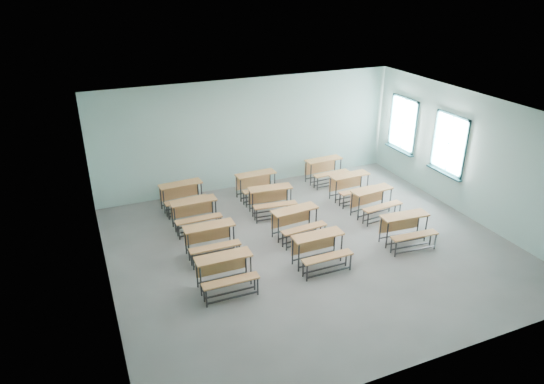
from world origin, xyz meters
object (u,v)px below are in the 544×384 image
(desk_unit_r2c0, at_px, (195,210))
(desk_unit_r3c1, at_px, (257,182))
(desk_unit_r2c1, at_px, (271,197))
(desk_unit_r0c2, at_px, (406,226))
(desk_unit_r1c1, at_px, (297,219))
(desk_unit_r3c2, at_px, (325,167))
(desk_unit_r0c0, at_px, (225,268))
(desk_unit_r3c0, at_px, (182,193))
(desk_unit_r0c1, at_px, (320,246))
(desk_unit_r2c2, at_px, (351,183))
(desk_unit_r1c0, at_px, (211,236))
(desk_unit_r1c2, at_px, (374,199))

(desk_unit_r2c0, xyz_separation_m, desk_unit_r3c1, (2.06, 1.04, 0.00))
(desk_unit_r2c1, bearing_deg, desk_unit_r0c2, -43.41)
(desk_unit_r1c1, distance_m, desk_unit_r3c2, 3.51)
(desk_unit_r0c0, bearing_deg, desk_unit_r3c0, 89.94)
(desk_unit_r2c1, relative_size, desk_unit_r3c2, 1.03)
(desk_unit_r0c0, distance_m, desk_unit_r0c1, 2.15)
(desk_unit_r2c0, xyz_separation_m, desk_unit_r2c1, (2.05, -0.02, 0.00))
(desk_unit_r3c0, distance_m, desk_unit_r3c2, 4.42)
(desk_unit_r0c2, relative_size, desk_unit_r3c2, 1.01)
(desk_unit_r3c2, bearing_deg, desk_unit_r2c1, -153.65)
(desk_unit_r0c0, distance_m, desk_unit_r0c2, 4.44)
(desk_unit_r0c2, height_order, desk_unit_r3c1, same)
(desk_unit_r0c2, bearing_deg, desk_unit_r3c2, 93.83)
(desk_unit_r2c2, relative_size, desk_unit_r3c0, 0.98)
(desk_unit_r2c0, bearing_deg, desk_unit_r2c1, -1.01)
(desk_unit_r0c2, height_order, desk_unit_r3c2, same)
(desk_unit_r0c2, relative_size, desk_unit_r1c0, 1.04)
(desk_unit_r1c0, distance_m, desk_unit_r1c1, 2.13)
(desk_unit_r1c1, xyz_separation_m, desk_unit_r3c2, (2.25, 2.70, 0.00))
(desk_unit_r2c0, xyz_separation_m, desk_unit_r3c2, (4.37, 1.29, 0.00))
(desk_unit_r2c1, xyz_separation_m, desk_unit_r3c2, (2.32, 1.31, 0.00))
(desk_unit_r1c2, xyz_separation_m, desk_unit_r2c1, (-2.43, 1.14, 0.00))
(desk_unit_r0c1, xyz_separation_m, desk_unit_r2c2, (2.41, 2.65, 0.00))
(desk_unit_r0c1, bearing_deg, desk_unit_r2c1, 89.51)
(desk_unit_r0c2, relative_size, desk_unit_r3c0, 1.00)
(desk_unit_r1c0, relative_size, desk_unit_r1c2, 0.96)
(desk_unit_r1c2, bearing_deg, desk_unit_r0c1, -152.73)
(desk_unit_r1c1, height_order, desk_unit_r3c2, same)
(desk_unit_r0c1, relative_size, desk_unit_r3c1, 0.98)
(desk_unit_r0c1, height_order, desk_unit_r0c2, same)
(desk_unit_r0c2, distance_m, desk_unit_r3c1, 4.37)
(desk_unit_r3c0, xyz_separation_m, desk_unit_r3c2, (4.42, 0.13, 0.00))
(desk_unit_r1c2, bearing_deg, desk_unit_r0c2, -100.44)
(desk_unit_r2c2, xyz_separation_m, desk_unit_r3c0, (-4.50, 1.23, 0.00))
(desk_unit_r2c2, bearing_deg, desk_unit_r0c2, -94.85)
(desk_unit_r1c0, bearing_deg, desk_unit_r0c2, -15.55)
(desk_unit_r3c0, bearing_deg, desk_unit_r2c2, -19.41)
(desk_unit_r1c1, relative_size, desk_unit_r3c0, 1.01)
(desk_unit_r1c2, height_order, desk_unit_r3c0, same)
(desk_unit_r0c0, relative_size, desk_unit_r3c1, 0.98)
(desk_unit_r1c1, distance_m, desk_unit_r2c1, 1.39)
(desk_unit_r3c2, bearing_deg, desk_unit_r1c2, -90.59)
(desk_unit_r0c2, xyz_separation_m, desk_unit_r2c2, (0.11, 2.62, 0.00))
(desk_unit_r0c0, xyz_separation_m, desk_unit_r2c2, (4.55, 2.68, 0.00))
(desk_unit_r1c2, height_order, desk_unit_r3c1, same)
(desk_unit_r0c0, relative_size, desk_unit_r1c0, 1.00)
(desk_unit_r0c0, height_order, desk_unit_r2c1, same)
(desk_unit_r2c1, height_order, desk_unit_r3c0, same)
(desk_unit_r0c0, bearing_deg, desk_unit_r0c2, 1.48)
(desk_unit_r3c0, height_order, desk_unit_r3c1, same)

